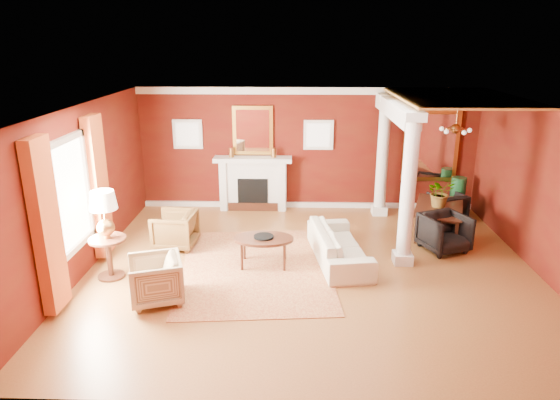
{
  "coord_description": "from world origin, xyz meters",
  "views": [
    {
      "loc": [
        -0.34,
        -8.19,
        3.98
      ],
      "look_at": [
        -0.58,
        0.48,
        1.15
      ],
      "focal_mm": 32.0,
      "sensor_mm": 36.0,
      "label": 1
    }
  ],
  "objects_px": {
    "sofa": "(339,240)",
    "side_table": "(105,220)",
    "coffee_table": "(264,240)",
    "dining_table": "(440,212)",
    "armchair_leopard": "(175,228)",
    "armchair_stripe": "(155,278)"
  },
  "relations": [
    {
      "from": "coffee_table",
      "to": "sofa",
      "type": "bearing_deg",
      "value": 9.76
    },
    {
      "from": "sofa",
      "to": "armchair_stripe",
      "type": "relative_size",
      "value": 2.62
    },
    {
      "from": "sofa",
      "to": "armchair_leopard",
      "type": "distance_m",
      "value": 3.25
    },
    {
      "from": "sofa",
      "to": "coffee_table",
      "type": "bearing_deg",
      "value": 91.42
    },
    {
      "from": "armchair_leopard",
      "to": "armchair_stripe",
      "type": "xyz_separation_m",
      "value": [
        0.19,
        -2.15,
        0.0
      ]
    },
    {
      "from": "armchair_stripe",
      "to": "coffee_table",
      "type": "bearing_deg",
      "value": 111.66
    },
    {
      "from": "armchair_stripe",
      "to": "dining_table",
      "type": "xyz_separation_m",
      "value": [
        5.27,
        3.05,
        0.06
      ]
    },
    {
      "from": "coffee_table",
      "to": "dining_table",
      "type": "xyz_separation_m",
      "value": [
        3.64,
        1.7,
        -0.03
      ]
    },
    {
      "from": "armchair_leopard",
      "to": "coffee_table",
      "type": "relative_size",
      "value": 0.74
    },
    {
      "from": "sofa",
      "to": "side_table",
      "type": "bearing_deg",
      "value": 92.7
    },
    {
      "from": "side_table",
      "to": "dining_table",
      "type": "height_order",
      "value": "side_table"
    },
    {
      "from": "sofa",
      "to": "dining_table",
      "type": "bearing_deg",
      "value": -65.36
    },
    {
      "from": "sofa",
      "to": "armchair_stripe",
      "type": "xyz_separation_m",
      "value": [
        -3.01,
        -1.59,
        -0.01
      ]
    },
    {
      "from": "coffee_table",
      "to": "dining_table",
      "type": "relative_size",
      "value": 0.64
    },
    {
      "from": "armchair_leopard",
      "to": "side_table",
      "type": "height_order",
      "value": "side_table"
    },
    {
      "from": "coffee_table",
      "to": "armchair_stripe",
      "type": "bearing_deg",
      "value": -140.2
    },
    {
      "from": "armchair_stripe",
      "to": "dining_table",
      "type": "height_order",
      "value": "dining_table"
    },
    {
      "from": "sofa",
      "to": "side_table",
      "type": "height_order",
      "value": "side_table"
    },
    {
      "from": "coffee_table",
      "to": "side_table",
      "type": "xyz_separation_m",
      "value": [
        -2.64,
        -0.55,
        0.57
      ]
    },
    {
      "from": "armchair_stripe",
      "to": "coffee_table",
      "type": "height_order",
      "value": "armchair_stripe"
    },
    {
      "from": "armchair_leopard",
      "to": "side_table",
      "type": "relative_size",
      "value": 0.51
    },
    {
      "from": "sofa",
      "to": "coffee_table",
      "type": "xyz_separation_m",
      "value": [
        -1.39,
        -0.24,
        0.08
      ]
    }
  ]
}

